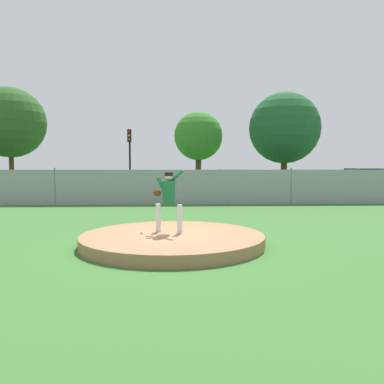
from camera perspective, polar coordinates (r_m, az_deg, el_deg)
name	(u,v)px	position (r m, az deg, el deg)	size (l,w,h in m)	color
ground_plane	(174,214)	(15.67, -2.67, -3.33)	(80.00, 80.00, 0.00)	#386B2D
asphalt_strip	(175,197)	(24.13, -2.55, -0.75)	(44.00, 7.00, 0.01)	#2B2B2D
pitchers_mound	(173,240)	(9.72, -2.89, -7.04)	(4.56, 4.56, 0.28)	#99704C
pitcher_youth	(168,196)	(9.83, -3.50, -0.55)	(0.80, 0.39, 1.63)	silver
baseball	(141,233)	(9.78, -7.46, -5.96)	(0.07, 0.07, 0.07)	white
chainlink_fence	(174,187)	(19.58, -2.61, 0.73)	(29.95, 0.07, 1.86)	gray
parked_car_slate	(20,185)	(25.53, -24.05, 0.98)	(2.08, 4.70, 1.67)	slate
parked_car_navy	(235,184)	(24.18, 6.31, 1.16)	(2.10, 4.20, 1.72)	#161E4C
parked_car_champagne	(364,183)	(26.59, 23.98, 1.17)	(1.95, 4.41, 1.79)	tan
parked_car_red	(174,185)	(23.69, -2.72, 1.03)	(2.04, 4.27, 1.63)	#A81919
parked_car_silver	(310,185)	(25.34, 17.05, 1.06)	(2.08, 4.13, 1.63)	#B7BABF
parked_car_burgundy	(92,186)	(24.16, -14.55, 0.93)	(1.98, 4.58, 1.57)	maroon
traffic_cone_orange	(272,196)	(22.01, 11.79, -0.61)	(0.40, 0.40, 0.55)	orange
traffic_light_near	(130,149)	(28.37, -9.19, 6.24)	(0.28, 0.46, 4.55)	black
tree_bushy_near	(10,123)	(33.32, -25.24, 9.24)	(5.39, 5.39, 7.96)	#4C331E
tree_slender_far	(198,136)	(34.40, 0.95, 8.21)	(4.27, 4.27, 6.69)	#4C331E
tree_leaning_west	(285,128)	(32.66, 13.49, 9.14)	(5.76, 5.76, 7.88)	#4C331E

